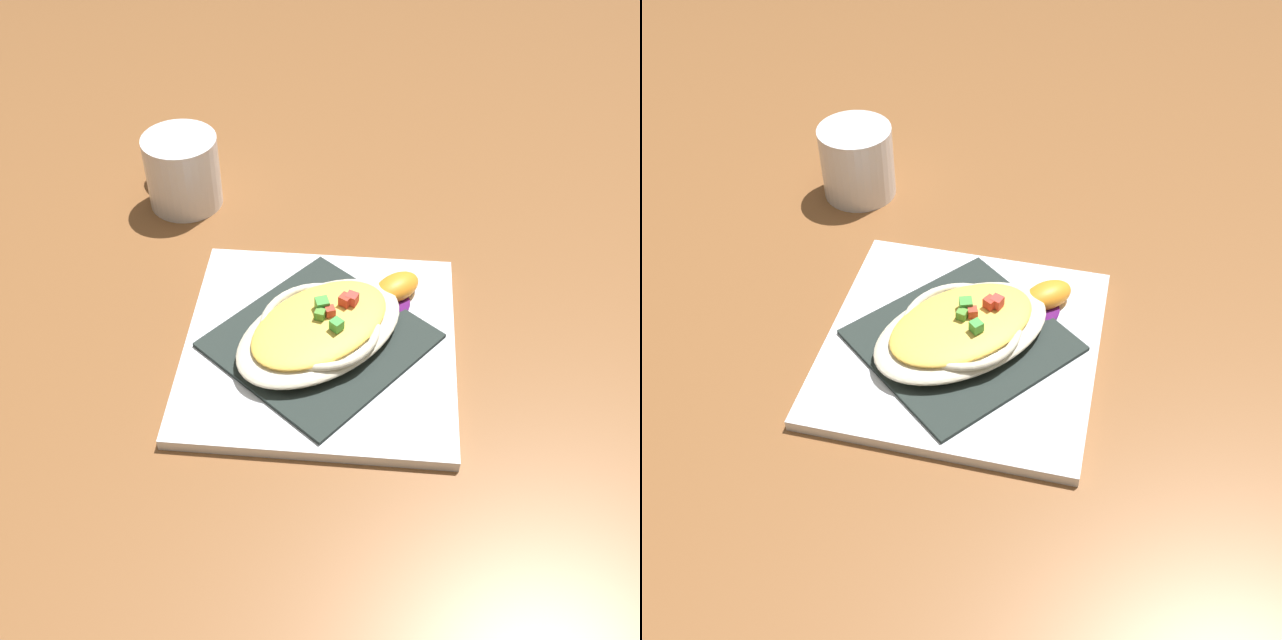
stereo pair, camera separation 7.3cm
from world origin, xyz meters
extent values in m
plane|color=brown|center=(0.00, 0.00, 0.00)|extent=(2.60, 2.60, 0.00)
cube|color=white|center=(0.00, 0.00, 0.01)|extent=(0.28, 0.28, 0.01)
cube|color=#262F2C|center=(0.00, 0.00, 0.01)|extent=(0.24, 0.24, 0.00)
ellipsoid|color=beige|center=(0.00, 0.00, 0.03)|extent=(0.20, 0.21, 0.02)
torus|color=beige|center=(0.00, 0.00, 0.04)|extent=(0.16, 0.16, 0.01)
ellipsoid|color=#F7C64E|center=(0.00, 0.00, 0.04)|extent=(0.17, 0.17, 0.02)
cube|color=red|center=(0.02, 0.02, 0.05)|extent=(0.01, 0.01, 0.01)
cube|color=green|center=(0.00, 0.01, 0.05)|extent=(0.02, 0.02, 0.01)
cube|color=green|center=(0.02, -0.01, 0.05)|extent=(0.01, 0.01, 0.01)
cube|color=green|center=(0.00, 0.00, 0.05)|extent=(0.01, 0.01, 0.01)
cube|color=#549534|center=(0.00, 0.00, 0.05)|extent=(0.01, 0.01, 0.01)
cube|color=#CC3E35|center=(0.03, 0.03, 0.05)|extent=(0.01, 0.01, 0.01)
cube|color=red|center=(0.01, 0.01, 0.05)|extent=(0.01, 0.01, 0.01)
ellipsoid|color=#4F145B|center=(0.06, 0.07, 0.02)|extent=(0.05, 0.06, 0.01)
ellipsoid|color=orange|center=(0.07, 0.08, 0.02)|extent=(0.06, 0.06, 0.02)
cylinder|color=white|center=(-0.20, 0.21, 0.04)|extent=(0.09, 0.09, 0.09)
torus|color=white|center=(-0.23, 0.25, 0.05)|extent=(0.04, 0.04, 0.05)
cylinder|color=#4C2D14|center=(-0.20, 0.21, 0.02)|extent=(0.07, 0.07, 0.05)
camera|label=1|loc=(0.09, -0.51, 0.56)|focal=43.40mm
camera|label=2|loc=(0.16, -0.49, 0.56)|focal=43.40mm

